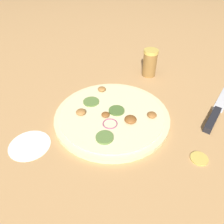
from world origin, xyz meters
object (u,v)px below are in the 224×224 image
object	(u,v)px
spice_jar	(150,63)
pizza	(112,116)
loose_cap	(199,158)
knife	(217,111)

from	to	relation	value
spice_jar	pizza	bearing A→B (deg)	-112.43
loose_cap	pizza	bearing A→B (deg)	151.29
pizza	loose_cap	bearing A→B (deg)	-28.71
pizza	knife	distance (m)	0.31
spice_jar	loose_cap	distance (m)	0.40
knife	loose_cap	size ratio (longest dim) A/B	7.31
spice_jar	loose_cap	world-z (taller)	spice_jar
pizza	spice_jar	bearing A→B (deg)	67.57
loose_cap	spice_jar	bearing A→B (deg)	107.07
spice_jar	loose_cap	xyz separation A→B (m)	(0.12, -0.38, -0.05)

